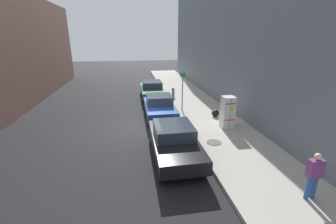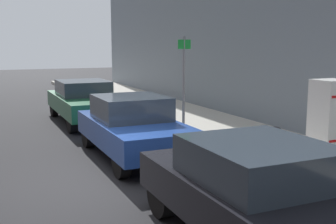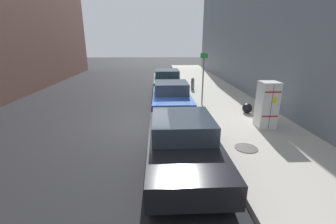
% 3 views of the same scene
% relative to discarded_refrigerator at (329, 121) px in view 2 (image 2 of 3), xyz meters
% --- Properties ---
extents(ground_plane, '(80.00, 80.00, 0.00)m').
position_rel_discarded_refrigerator_xyz_m(ground_plane, '(4.93, -0.95, -1.05)').
color(ground_plane, black).
extents(sidewalk_slab, '(3.69, 44.00, 0.17)m').
position_rel_discarded_refrigerator_xyz_m(sidewalk_slab, '(0.41, -0.95, -0.96)').
color(sidewalk_slab, '#B2ADA0').
rests_on(sidewalk_slab, ground).
extents(discarded_refrigerator, '(0.66, 0.64, 1.75)m').
position_rel_discarded_refrigerator_xyz_m(discarded_refrigerator, '(0.00, 0.00, 0.00)').
color(discarded_refrigerator, white).
rests_on(discarded_refrigerator, sidewalk_slab).
extents(street_sign_post, '(0.36, 0.07, 2.68)m').
position_rel_discarded_refrigerator_xyz_m(street_sign_post, '(1.81, -3.30, 0.62)').
color(street_sign_post, slate).
rests_on(street_sign_post, sidewalk_slab).
extents(fire_hydrant, '(0.22, 0.22, 0.80)m').
position_rel_discarded_refrigerator_xyz_m(fire_hydrant, '(1.74, -7.04, -0.47)').
color(fire_hydrant, slate).
rests_on(fire_hydrant, sidewalk_slab).
extents(trash_bag, '(0.45, 0.45, 0.45)m').
position_rel_discarded_refrigerator_xyz_m(trash_bag, '(0.01, -1.75, -0.65)').
color(trash_bag, black).
rests_on(trash_bag, sidewalk_slab).
extents(parked_sedan_green, '(1.84, 4.56, 1.42)m').
position_rel_discarded_refrigerator_xyz_m(parked_sedan_green, '(3.45, -7.69, -0.31)').
color(parked_sedan_green, '#1E6038').
rests_on(parked_sedan_green, ground).
extents(parked_hatchback_blue, '(1.79, 3.98, 1.44)m').
position_rel_discarded_refrigerator_xyz_m(parked_hatchback_blue, '(3.45, -2.67, -0.32)').
color(parked_hatchback_blue, '#23479E').
rests_on(parked_hatchback_blue, ground).
extents(parked_sedan_dark, '(1.84, 4.39, 1.41)m').
position_rel_discarded_refrigerator_xyz_m(parked_sedan_dark, '(3.45, 2.41, -0.32)').
color(parked_sedan_dark, black).
rests_on(parked_sedan_dark, ground).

